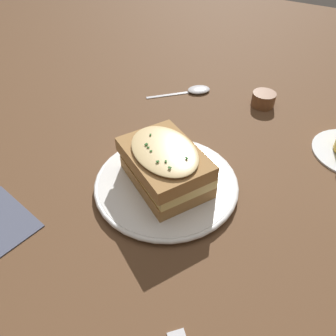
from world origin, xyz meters
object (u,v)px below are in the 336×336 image
at_px(sandwich, 168,166).
at_px(spoon, 195,90).
at_px(dinner_plate, 168,184).
at_px(condiment_pot, 263,99).

height_order(sandwich, spoon, sandwich).
height_order(dinner_plate, condiment_pot, condiment_pot).
height_order(spoon, condiment_pot, condiment_pot).
distance_m(spoon, condiment_pot, 0.17).
bearing_deg(sandwich, dinner_plate, -67.01).
bearing_deg(dinner_plate, sandwich, 112.99).
height_order(dinner_plate, sandwich, sandwich).
xyz_separation_m(dinner_plate, spoon, (0.11, -0.32, -0.00)).
xyz_separation_m(sandwich, condiment_pot, (-0.06, -0.35, -0.04)).
bearing_deg(dinner_plate, condiment_pot, -99.38).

